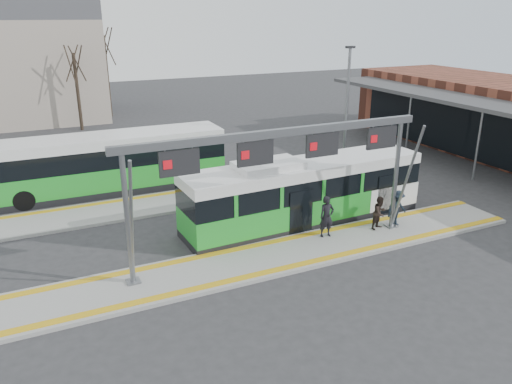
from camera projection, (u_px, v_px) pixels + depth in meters
ground at (291, 255)px, 20.87m from camera, size 120.00×120.00×0.00m
platform_main at (291, 253)px, 20.85m from camera, size 22.00×3.00×0.15m
platform_second at (150, 205)px, 26.05m from camera, size 20.00×3.00×0.15m
tactile_main at (291, 251)px, 20.82m from camera, size 22.00×2.65×0.02m
tactile_second at (144, 197)px, 27.00m from camera, size 20.00×0.35×0.02m
gantry at (282, 155)px, 19.49m from camera, size 13.00×1.68×5.20m
hero_bus at (304, 193)px, 23.65m from camera, size 12.06×3.01×3.29m
bg_bus_green at (108, 164)px, 27.89m from camera, size 12.91×2.85×3.22m
passenger_a at (327, 217)px, 21.96m from camera, size 0.72×0.51×1.87m
passenger_b at (380, 213)px, 22.82m from camera, size 0.89×0.78×1.55m
passenger_c at (397, 208)px, 23.10m from camera, size 1.18×0.77×1.72m
tree_left at (74, 64)px, 41.29m from camera, size 1.40×1.40×7.31m
tree_mid at (105, 47)px, 46.70m from camera, size 1.40×1.40×8.59m
lamp_east at (346, 114)px, 27.97m from camera, size 0.50×0.25×7.88m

